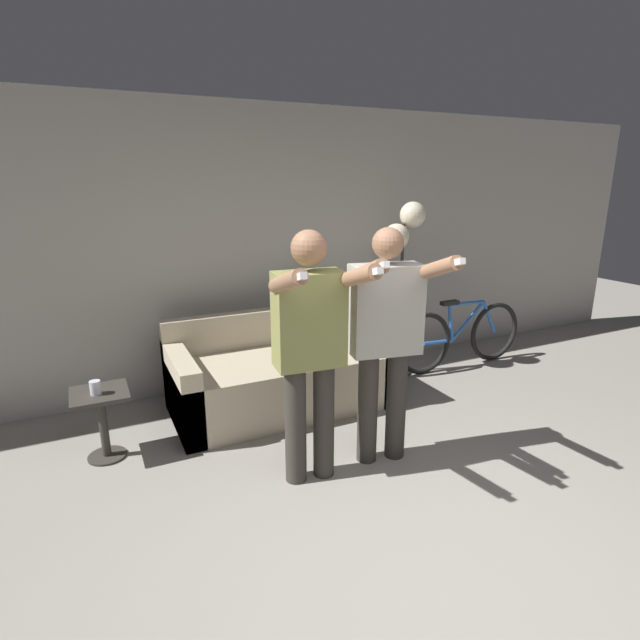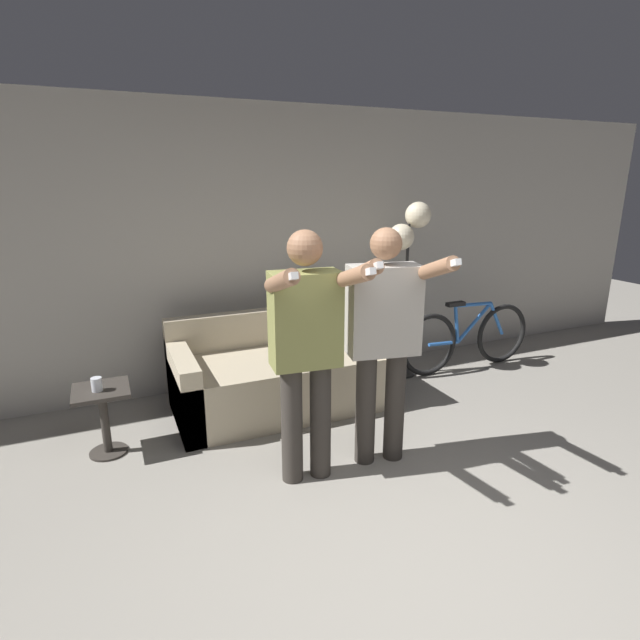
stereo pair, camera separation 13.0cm
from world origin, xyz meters
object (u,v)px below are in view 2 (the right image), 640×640
at_px(person_left, 306,342).
at_px(floor_lamp, 409,236).
at_px(person_right, 384,331).
at_px(cup, 97,384).
at_px(side_table, 103,408).
at_px(bicycle, 467,338).
at_px(couch, 282,375).
at_px(cat, 309,297).

xyz_separation_m(person_left, floor_lamp, (1.60, 1.33, 0.45)).
height_order(person_right, cup, person_right).
xyz_separation_m(side_table, bicycle, (3.50, 0.31, -0.01)).
distance_m(person_right, floor_lamp, 1.75).
height_order(person_left, cup, person_left).
height_order(couch, cup, couch).
bearing_deg(cat, cup, -160.95).
bearing_deg(bicycle, cat, 169.65).
distance_m(person_left, cup, 1.55).
bearing_deg(cup, person_right, -25.26).
bearing_deg(person_left, person_right, 5.93).
bearing_deg(person_right, cat, 97.75).
distance_m(person_right, cat, 1.50).
relative_size(person_right, bicycle, 1.03).
distance_m(floor_lamp, side_table, 3.04).
distance_m(couch, person_right, 1.36).
xyz_separation_m(cat, side_table, (-1.85, -0.61, -0.51)).
xyz_separation_m(cup, bicycle, (3.52, 0.34, -0.21)).
bearing_deg(cup, bicycle, 5.59).
relative_size(cat, bicycle, 0.32).
height_order(floor_lamp, bicycle, floor_lamp).
xyz_separation_m(couch, cat, (0.41, 0.36, 0.58)).
xyz_separation_m(couch, cup, (-1.47, -0.29, 0.28)).
xyz_separation_m(floor_lamp, cup, (-2.84, -0.48, -0.85)).
relative_size(person_left, person_right, 1.01).
relative_size(couch, person_right, 1.13).
xyz_separation_m(floor_lamp, bicycle, (0.68, -0.14, -1.06)).
bearing_deg(person_right, person_left, -169.09).
relative_size(floor_lamp, bicycle, 1.08).
relative_size(couch, bicycle, 1.16).
relative_size(person_left, cat, 3.23).
bearing_deg(floor_lamp, person_left, -140.35).
bearing_deg(floor_lamp, person_right, -128.30).
relative_size(floor_lamp, cup, 17.65).
height_order(side_table, bicycle, bicycle).
relative_size(person_left, bicycle, 1.03).
bearing_deg(person_right, side_table, 164.44).
relative_size(couch, side_table, 3.65).
bearing_deg(cup, cat, 19.05).
relative_size(cat, floor_lamp, 0.30).
relative_size(side_table, bicycle, 0.32).
height_order(person_left, cat, person_left).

